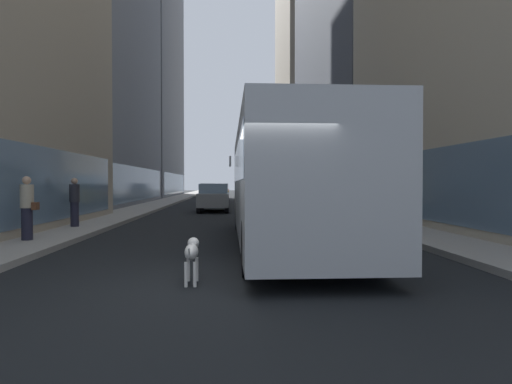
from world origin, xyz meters
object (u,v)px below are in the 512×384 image
(box_truck, at_px, (279,183))
(dalmatian_dog, at_px, (192,252))
(car_white_van, at_px, (258,191))
(car_yellow_taxi, at_px, (217,194))
(car_red_coupe, at_px, (219,192))
(car_grey_wagon, at_px, (214,197))
(transit_bus, at_px, (284,179))
(pedestrian_in_coat, at_px, (75,202))
(pedestrian_with_handbag, at_px, (27,207))
(car_silver_sedan, at_px, (208,190))

(box_truck, bearing_deg, dalmatian_dog, -100.50)
(car_white_van, bearing_deg, car_yellow_taxi, -107.24)
(car_red_coupe, bearing_deg, car_grey_wagon, -90.00)
(transit_bus, distance_m, car_grey_wagon, 14.18)
(pedestrian_in_coat, bearing_deg, transit_bus, -28.22)
(transit_bus, xyz_separation_m, car_grey_wagon, (-2.40, 13.94, -0.95))
(car_white_van, height_order, box_truck, box_truck)
(car_white_van, relative_size, pedestrian_with_handbag, 2.79)
(car_grey_wagon, bearing_deg, pedestrian_with_handbag, -107.70)
(transit_bus, relative_size, pedestrian_with_handbag, 6.82)
(dalmatian_dog, bearing_deg, box_truck, 79.50)
(car_grey_wagon, distance_m, car_silver_sedan, 26.44)
(car_yellow_taxi, bearing_deg, pedestrian_in_coat, -103.83)
(box_truck, xyz_separation_m, dalmatian_dog, (-3.71, -20.03, -1.15))
(transit_bus, bearing_deg, pedestrian_with_handbag, 179.54)
(car_grey_wagon, bearing_deg, box_truck, 20.51)
(pedestrian_with_handbag, bearing_deg, transit_bus, -0.46)
(transit_bus, distance_m, pedestrian_in_coat, 7.81)
(dalmatian_dog, bearing_deg, car_silver_sedan, 92.41)
(car_silver_sedan, height_order, pedestrian_with_handbag, pedestrian_with_handbag)
(car_white_van, xyz_separation_m, dalmatian_dog, (-3.71, -39.23, -0.31))
(transit_bus, xyz_separation_m, car_red_coupe, (-2.40, 28.54, -0.95))
(car_white_van, distance_m, pedestrian_with_handbag, 35.60)
(box_truck, xyz_separation_m, pedestrian_in_coat, (-8.45, -11.76, -0.66))
(car_grey_wagon, relative_size, car_silver_sedan, 1.09)
(car_yellow_taxi, distance_m, car_silver_sedan, 18.64)
(car_silver_sedan, bearing_deg, box_truck, -77.32)
(dalmatian_dog, bearing_deg, car_white_van, 84.60)
(pedestrian_with_handbag, xyz_separation_m, pedestrian_in_coat, (-0.02, 3.62, -0.00))
(car_grey_wagon, relative_size, car_red_coupe, 0.94)
(car_silver_sedan, distance_m, pedestrian_in_coat, 36.76)
(transit_bus, relative_size, car_yellow_taxi, 2.56)
(car_silver_sedan, bearing_deg, car_yellow_taxi, -85.08)
(box_truck, bearing_deg, car_white_van, 90.00)
(car_silver_sedan, bearing_deg, pedestrian_in_coat, -94.45)
(car_silver_sedan, height_order, box_truck, box_truck)
(car_red_coupe, distance_m, pedestrian_with_handbag, 28.83)
(car_red_coupe, height_order, box_truck, box_truck)
(car_silver_sedan, xyz_separation_m, box_truck, (5.60, -24.89, 0.85))
(car_red_coupe, bearing_deg, dalmatian_dog, -89.50)
(car_yellow_taxi, bearing_deg, car_silver_sedan, 94.92)
(car_red_coupe, distance_m, dalmatian_dog, 33.14)
(car_grey_wagon, xyz_separation_m, box_truck, (4.00, 1.50, 0.84))
(transit_bus, bearing_deg, dalmatian_dog, -114.68)
(car_red_coupe, relative_size, pedestrian_in_coat, 2.82)
(car_grey_wagon, relative_size, dalmatian_dog, 4.67)
(transit_bus, height_order, box_truck, same)
(car_white_van, height_order, car_grey_wagon, same)
(transit_bus, xyz_separation_m, dalmatian_dog, (-2.11, -4.60, -1.26))
(car_grey_wagon, height_order, car_yellow_taxi, same)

